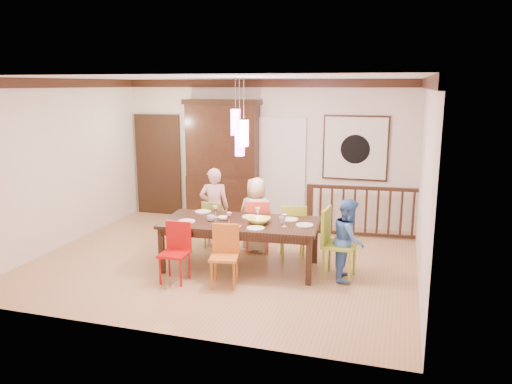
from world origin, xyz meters
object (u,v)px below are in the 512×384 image
(dining_table, at_px, (240,226))
(person_far_mid, at_px, (256,215))
(china_hutch, at_px, (223,161))
(chair_far_left, at_px, (217,221))
(chair_end_right, at_px, (340,239))
(balustrade, at_px, (366,211))
(person_far_left, at_px, (214,207))
(person_end_right, at_px, (349,239))

(dining_table, xyz_separation_m, person_far_mid, (0.01, 0.83, -0.03))
(person_far_mid, bearing_deg, china_hutch, -54.14)
(chair_far_left, xyz_separation_m, chair_end_right, (2.22, -0.80, 0.11))
(chair_end_right, height_order, balustrade, chair_end_right)
(chair_far_left, xyz_separation_m, person_far_mid, (0.71, 0.00, 0.16))
(chair_end_right, distance_m, person_far_left, 2.45)
(china_hutch, relative_size, person_far_mid, 1.95)
(person_far_mid, bearing_deg, dining_table, 89.89)
(dining_table, bearing_deg, person_far_mid, 85.30)
(chair_end_right, bearing_deg, person_far_mid, 67.08)
(chair_end_right, bearing_deg, person_end_right, -88.88)
(dining_table, xyz_separation_m, chair_far_left, (-0.70, 0.83, -0.20))
(chair_far_left, xyz_separation_m, person_end_right, (2.35, -0.81, 0.12))
(dining_table, bearing_deg, chair_far_left, 126.00)
(balustrade, relative_size, person_far_mid, 1.73)
(dining_table, bearing_deg, chair_end_right, -3.31)
(chair_end_right, xyz_separation_m, china_hutch, (-2.73, 2.51, 0.66))
(chair_far_left, xyz_separation_m, balustrade, (2.43, 1.36, 0.02))
(person_far_left, bearing_deg, china_hutch, -91.60)
(chair_end_right, bearing_deg, chair_far_left, 75.25)
(person_far_left, bearing_deg, person_end_right, 143.48)
(person_far_left, height_order, person_end_right, person_far_left)
(dining_table, xyz_separation_m, chair_end_right, (1.52, 0.03, -0.08))
(chair_far_left, relative_size, person_far_left, 0.60)
(chair_end_right, xyz_separation_m, person_far_left, (-2.29, 0.86, 0.11))
(chair_end_right, bearing_deg, balustrade, -0.51)
(person_far_mid, height_order, person_end_right, person_far_mid)
(chair_end_right, xyz_separation_m, person_end_right, (0.13, -0.01, 0.01))
(chair_far_left, relative_size, balustrade, 0.38)
(dining_table, xyz_separation_m, person_far_left, (-0.77, 0.89, 0.02))
(china_hutch, distance_m, person_end_right, 3.87)
(chair_far_left, height_order, person_end_right, person_end_right)
(chair_end_right, distance_m, balustrade, 2.17)
(chair_far_left, relative_size, person_end_right, 0.70)
(balustrade, height_order, person_far_left, person_far_left)
(chair_far_left, distance_m, china_hutch, 1.94)
(person_far_mid, distance_m, person_end_right, 1.83)
(person_end_right, bearing_deg, dining_table, 87.63)
(dining_table, height_order, balustrade, balustrade)
(chair_far_left, distance_m, chair_end_right, 2.37)
(chair_far_left, relative_size, chair_end_right, 0.81)
(chair_end_right, distance_m, china_hutch, 3.77)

